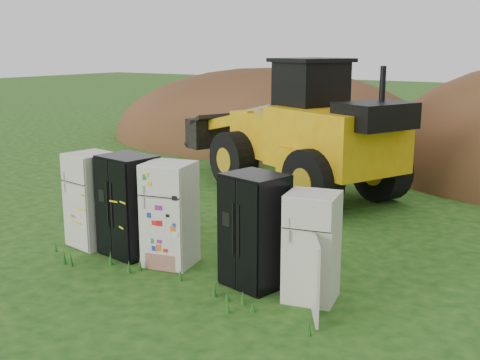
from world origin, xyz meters
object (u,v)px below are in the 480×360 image
at_px(fridge_black_right, 255,230).
at_px(fridge_open_door, 312,247).
at_px(fridge_leftmost, 93,200).
at_px(wheel_loader, 289,124).
at_px(fridge_sticker, 170,214).
at_px(fridge_black_side, 129,206).

height_order(fridge_black_right, fridge_open_door, fridge_black_right).
bearing_deg(fridge_leftmost, fridge_open_door, 8.72).
bearing_deg(wheel_loader, fridge_black_right, -42.34).
height_order(fridge_sticker, fridge_open_door, fridge_sticker).
relative_size(fridge_black_side, wheel_loader, 0.26).
bearing_deg(fridge_leftmost, fridge_black_side, 8.19).
distance_m(fridge_black_right, wheel_loader, 7.16).
bearing_deg(fridge_open_door, fridge_sticker, 167.79).
height_order(fridge_black_right, wheel_loader, wheel_loader).
xyz_separation_m(fridge_leftmost, fridge_black_right, (3.78, -0.03, 0.01)).
xyz_separation_m(fridge_leftmost, wheel_loader, (0.90, 6.47, 0.87)).
xyz_separation_m(fridge_black_right, fridge_open_door, (1.05, -0.02, -0.08)).
distance_m(fridge_leftmost, fridge_open_door, 4.83).
bearing_deg(fridge_black_right, fridge_leftmost, -167.36).
bearing_deg(fridge_leftmost, fridge_sticker, 8.88).
relative_size(fridge_leftmost, fridge_sticker, 0.99).
distance_m(fridge_black_side, fridge_black_right, 2.80).
relative_size(fridge_sticker, fridge_black_right, 1.00).
xyz_separation_m(fridge_leftmost, fridge_open_door, (4.83, -0.04, -0.07)).
relative_size(fridge_black_side, fridge_open_door, 1.11).
bearing_deg(fridge_black_right, fridge_sticker, -167.38).
xyz_separation_m(fridge_black_side, fridge_open_door, (3.85, -0.03, -0.10)).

